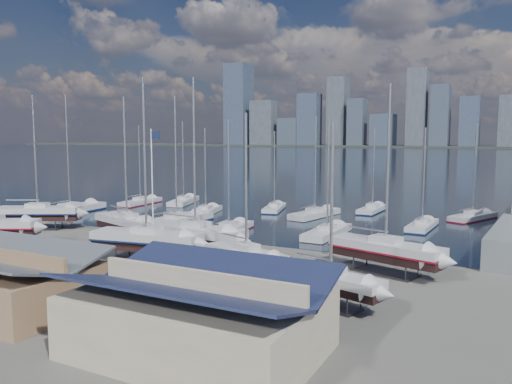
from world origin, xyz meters
The scene contains 29 objects.
ground centered at (0.00, -10.00, 0.00)m, with size 1400.00×1400.00×0.00m, color #605E59.
water centered at (0.00, 300.00, -0.15)m, with size 1400.00×600.00×0.40m, color #1A2B3C.
far_shore centered at (0.00, 560.00, 1.10)m, with size 1400.00×80.00×2.20m, color #2D332D.
skyline centered at (-7.83, 553.76, 39.09)m, with size 639.14×43.80×107.69m.
shed_grey centered at (0.00, -26.00, 2.15)m, with size 12.60×8.40×4.17m.
shed_blue centered at (16.00, -26.00, 2.42)m, with size 13.65×9.45×4.71m.
sailboat_cradle_0 centered at (-23.14, -4.62, 2.12)m, with size 10.66×7.66×16.96m.
sailboat_cradle_2 centered at (-7.98, -4.93, 2.09)m, with size 10.34×5.78×16.25m.
sailboat_cradle_3 centered at (0.43, -11.63, 2.13)m, with size 11.02×4.76×17.15m.
sailboat_cradle_4 centered at (2.92, -7.19, 2.15)m, with size 11.02×3.93×17.51m.
sailboat_cradle_5 centered at (11.54, -12.39, 1.95)m, with size 8.65×4.99×13.69m.
sailboat_cradle_6 centered at (21.38, -5.35, 2.08)m, with size 10.42×5.51×16.20m.
sailboat_cradle_7 centered at (19.97, -15.69, 1.91)m, with size 7.97×4.12×12.79m.
sailboat_moored_0 centered at (-29.87, 6.63, 0.31)m, with size 4.37×12.88×18.96m.
sailboat_moored_1 centered at (-27.00, 19.68, 0.31)m, with size 3.50×9.87×14.47m.
sailboat_moored_2 centered at (-20.69, 23.73, 0.32)m, with size 5.78×10.46×15.22m.
sailboat_moored_3 centered at (-9.23, 6.17, 0.31)m, with size 4.39×12.28×18.00m.
sailboat_moored_4 centered at (-10.78, 15.65, 0.32)m, with size 4.72×9.48×13.79m.
sailboat_moored_5 centered at (-2.96, 23.71, 0.31)m, with size 4.74×9.23×13.29m.
sailboat_moored_6 centered at (0.13, 4.14, 0.31)m, with size 3.72×9.97×14.56m.
sailboat_moored_7 centered at (5.14, 20.54, 0.32)m, with size 4.76×10.63×15.51m.
sailboat_moored_8 centered at (11.38, 29.57, 0.31)m, with size 2.91×9.25×13.69m.
sailboat_moored_9 centered at (11.49, 7.85, 0.32)m, with size 3.09×10.00×14.98m.
sailboat_moored_10 centered at (20.76, 17.94, 0.31)m, with size 2.94×9.17×13.56m.
sailboat_moored_11 centered at (26.00, 28.58, 0.31)m, with size 6.27×9.80×14.25m.
car_b centered at (-1.97, -19.33, 0.72)m, with size 1.53×4.38×1.44m, color gray.
car_c centered at (5.78, -21.16, 0.78)m, with size 2.60×5.63×1.57m, color gray.
car_d centered at (11.61, -20.15, 0.77)m, with size 2.15×5.30×1.54m, color gray.
flagpole centered at (-0.89, -8.90, 7.28)m, with size 1.11×0.12×12.57m.
Camera 1 is at (30.86, -47.89, 11.73)m, focal length 35.00 mm.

